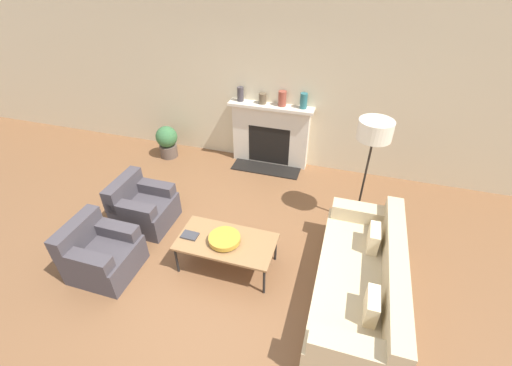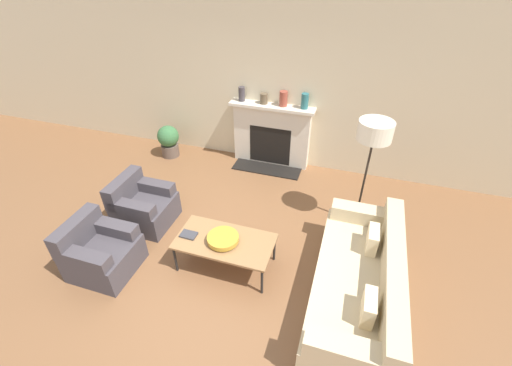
% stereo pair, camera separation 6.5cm
% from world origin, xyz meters
% --- Properties ---
extents(ground_plane, '(18.00, 18.00, 0.00)m').
position_xyz_m(ground_plane, '(0.00, 0.00, 0.00)').
color(ground_plane, brown).
extents(wall_back, '(18.00, 0.06, 2.90)m').
position_xyz_m(wall_back, '(0.00, 2.89, 1.45)').
color(wall_back, beige).
rests_on(wall_back, ground_plane).
extents(fireplace, '(1.51, 0.59, 1.16)m').
position_xyz_m(fireplace, '(0.13, 2.74, 0.56)').
color(fireplace, beige).
rests_on(fireplace, ground_plane).
extents(couch, '(0.89, 2.16, 0.78)m').
position_xyz_m(couch, '(1.91, 0.07, 0.30)').
color(couch, '#CCB78E').
rests_on(couch, ground_plane).
extents(armchair_near, '(0.76, 0.72, 0.73)m').
position_xyz_m(armchair_near, '(-1.21, -0.41, 0.29)').
color(armchair_near, '#423D42').
rests_on(armchair_near, ground_plane).
extents(armchair_far, '(0.76, 0.72, 0.73)m').
position_xyz_m(armchair_far, '(-1.21, 0.54, 0.29)').
color(armchair_far, '#423D42').
rests_on(armchair_far, ground_plane).
extents(coffee_table, '(1.21, 0.64, 0.44)m').
position_xyz_m(coffee_table, '(0.27, 0.11, 0.41)').
color(coffee_table, olive).
rests_on(coffee_table, ground_plane).
extents(bowl, '(0.39, 0.39, 0.08)m').
position_xyz_m(bowl, '(0.25, 0.09, 0.49)').
color(bowl, '#BC8E2D').
rests_on(bowl, coffee_table).
extents(book, '(0.20, 0.14, 0.02)m').
position_xyz_m(book, '(-0.20, 0.05, 0.45)').
color(book, '#38383D').
rests_on(book, coffee_table).
extents(floor_lamp, '(0.45, 0.45, 1.64)m').
position_xyz_m(floor_lamp, '(1.81, 1.49, 1.38)').
color(floor_lamp, black).
rests_on(floor_lamp, ground_plane).
extents(mantel_vase_left, '(0.11, 0.11, 0.25)m').
position_xyz_m(mantel_vase_left, '(-0.43, 2.76, 1.28)').
color(mantel_vase_left, '#3D383D').
rests_on(mantel_vase_left, fireplace).
extents(mantel_vase_center_left, '(0.13, 0.13, 0.18)m').
position_xyz_m(mantel_vase_center_left, '(-0.03, 2.76, 1.25)').
color(mantel_vase_center_left, brown).
rests_on(mantel_vase_center_left, fireplace).
extents(mantel_vase_center_right, '(0.14, 0.14, 0.26)m').
position_xyz_m(mantel_vase_center_right, '(0.32, 2.76, 1.28)').
color(mantel_vase_center_right, brown).
rests_on(mantel_vase_center_right, fireplace).
extents(mantel_vase_right, '(0.12, 0.12, 0.26)m').
position_xyz_m(mantel_vase_right, '(0.68, 2.76, 1.28)').
color(mantel_vase_right, '#28666B').
rests_on(mantel_vase_right, fireplace).
extents(potted_plant, '(0.41, 0.41, 0.62)m').
position_xyz_m(potted_plant, '(-1.82, 2.39, 0.34)').
color(potted_plant, brown).
rests_on(potted_plant, ground_plane).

